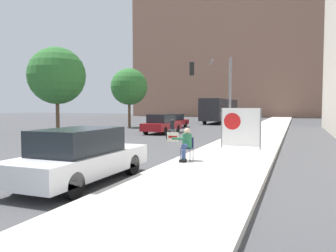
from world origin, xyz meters
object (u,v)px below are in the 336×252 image
street_tree_midblock (129,87)px  street_tree_near_curb (57,76)px  seated_protester (186,143)px  motorcycle_on_road (172,131)px  protest_banner (240,127)px  traffic_light_pole (215,83)px  car_on_road_midblock (173,121)px  parked_car_curbside (81,156)px  car_on_road_nearest (162,124)px  city_bus_on_road (220,109)px

street_tree_midblock → street_tree_near_curb: bearing=-96.7°
seated_protester → motorcycle_on_road: (-3.91, 8.95, -0.26)m
protest_banner → street_tree_near_curb: street_tree_near_curb is taller
traffic_light_pole → car_on_road_midblock: 12.33m
motorcycle_on_road → street_tree_midblock: (-8.47, 9.80, 3.63)m
traffic_light_pole → car_on_road_midblock: bearing=123.6°
car_on_road_midblock → motorcycle_on_road: size_ratio=2.27×
traffic_light_pole → protest_banner: bearing=-65.0°
motorcycle_on_road → street_tree_midblock: street_tree_midblock is taller
parked_car_curbside → car_on_road_nearest: bearing=105.0°
car_on_road_nearest → motorcycle_on_road: size_ratio=2.25×
seated_protester → street_tree_midblock: bearing=127.6°
seated_protester → car_on_road_midblock: car_on_road_midblock is taller
city_bus_on_road → street_tree_midblock: street_tree_midblock is taller
seated_protester → street_tree_near_curb: 16.74m
protest_banner → motorcycle_on_road: bearing=138.0°
seated_protester → traffic_light_pole: size_ratio=0.23×
car_on_road_midblock → city_bus_on_road: bearing=79.2°
motorcycle_on_road → seated_protester: bearing=-66.4°
parked_car_curbside → street_tree_near_curb: street_tree_near_curb is taller
city_bus_on_road → street_tree_near_curb: size_ratio=1.81×
protest_banner → car_on_road_midblock: protest_banner is taller
traffic_light_pole → street_tree_midblock: bearing=140.9°
seated_protester → car_on_road_nearest: size_ratio=0.26×
seated_protester → street_tree_near_curb: street_tree_near_curb is taller
city_bus_on_road → street_tree_midblock: size_ratio=2.00×
city_bus_on_road → car_on_road_midblock: bearing=-100.8°
seated_protester → traffic_light_pole: bearing=101.5°
traffic_light_pole → car_on_road_midblock: traffic_light_pole is taller
traffic_light_pole → street_tree_midblock: (-11.14, 9.05, 0.54)m
car_on_road_nearest → car_on_road_midblock: car_on_road_nearest is taller
street_tree_near_curb → car_on_road_midblock: bearing=61.8°
car_on_road_midblock → motorcycle_on_road: 11.43m
car_on_road_nearest → city_bus_on_road: 18.49m
parked_car_curbside → city_bus_on_road: 35.27m
seated_protester → motorcycle_on_road: 9.77m
city_bus_on_road → parked_car_curbside: bearing=-83.8°
city_bus_on_road → car_on_road_nearest: bearing=-92.0°
motorcycle_on_road → street_tree_near_curb: (-9.60, 0.21, 3.96)m
seated_protester → parked_car_curbside: bearing=-112.2°
street_tree_near_curb → car_on_road_nearest: bearing=27.2°
protest_banner → city_bus_on_road: city_bus_on_road is taller
parked_car_curbside → street_tree_midblock: bearing=115.1°
city_bus_on_road → street_tree_near_curb: 23.67m
traffic_light_pole → car_on_road_nearest: traffic_light_pole is taller
seated_protester → city_bus_on_road: 31.84m
protest_banner → city_bus_on_road: (-6.93, 27.05, 0.61)m
city_bus_on_road → protest_banner: bearing=-75.6°
traffic_light_pole → car_on_road_nearest: bearing=147.9°
parked_car_curbside → street_tree_near_curb: (-11.66, 12.90, 3.75)m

